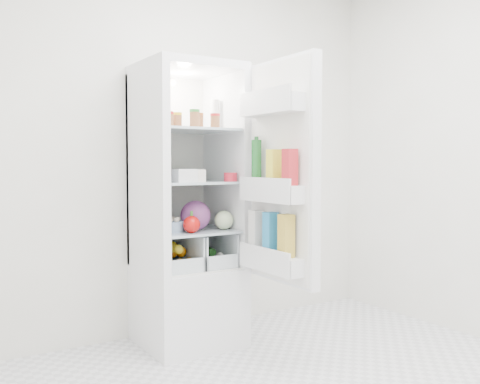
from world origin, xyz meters
TOP-DOWN VIEW (x-y plane):
  - room_walls at (0.00, 0.00)m, footprint 3.02×3.02m
  - refrigerator at (-0.20, 1.25)m, footprint 0.60×0.60m
  - shelf_low at (-0.20, 1.19)m, footprint 0.49×0.53m
  - shelf_mid at (-0.20, 1.19)m, footprint 0.49×0.53m
  - shelf_top at (-0.20, 1.19)m, footprint 0.49×0.53m
  - crisper_left at (-0.32, 1.19)m, footprint 0.23×0.46m
  - crisper_right at (-0.08, 1.19)m, footprint 0.23×0.46m
  - condiment_jars at (-0.24, 1.07)m, footprint 0.38×0.16m
  - squeeze_bottle at (0.01, 1.21)m, footprint 0.06×0.06m
  - tub_white at (-0.31, 1.01)m, footprint 0.13×0.13m
  - tub_cream at (-0.26, 1.03)m, footprint 0.14×0.14m
  - tin_red at (-0.01, 0.99)m, footprint 0.11×0.11m
  - foil_tray at (-0.34, 1.32)m, footprint 0.19×0.16m
  - tub_green at (-0.16, 1.36)m, footprint 0.11×0.14m
  - red_cabbage at (-0.19, 1.11)m, footprint 0.19×0.19m
  - bell_pepper at (-0.27, 1.01)m, footprint 0.10×0.10m
  - mushroom_bowl at (-0.35, 1.12)m, footprint 0.18×0.18m
  - salad_bag at (-0.02, 1.05)m, footprint 0.12×0.12m
  - citrus_pile at (-0.32, 1.13)m, footprint 0.20×0.24m
  - veg_pile at (-0.07, 1.18)m, footprint 0.16×0.30m
  - fridge_door at (0.10, 0.61)m, footprint 0.18×0.60m

SIDE VIEW (x-z plane):
  - veg_pile at x=-0.07m, z-range 0.51..0.61m
  - citrus_pile at x=-0.32m, z-range 0.51..0.67m
  - crisper_left at x=-0.32m, z-range 0.50..0.72m
  - crisper_right at x=-0.08m, z-range 0.50..0.72m
  - refrigerator at x=-0.20m, z-range -0.23..1.57m
  - shelf_low at x=-0.20m, z-range 0.73..0.75m
  - mushroom_bowl at x=-0.35m, z-range 0.75..0.81m
  - bell_pepper at x=-0.27m, z-range 0.75..0.85m
  - salad_bag at x=-0.02m, z-range 0.75..0.87m
  - red_cabbage at x=-0.19m, z-range 0.75..0.94m
  - shelf_mid at x=-0.20m, z-range 1.04..1.06m
  - foil_tray at x=-0.34m, z-range 1.06..1.10m
  - tin_red at x=-0.01m, z-range 1.06..1.11m
  - fridge_door at x=0.10m, z-range 0.44..1.74m
  - tub_green at x=-0.16m, z-range 1.06..1.13m
  - tub_cream at x=-0.26m, z-range 1.06..1.13m
  - tub_white at x=-0.31m, z-range 1.06..1.14m
  - shelf_top at x=-0.20m, z-range 1.37..1.39m
  - condiment_jars at x=-0.24m, z-range 1.39..1.47m
  - squeeze_bottle at x=0.01m, z-range 1.39..1.59m
  - room_walls at x=0.00m, z-range 0.29..2.90m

